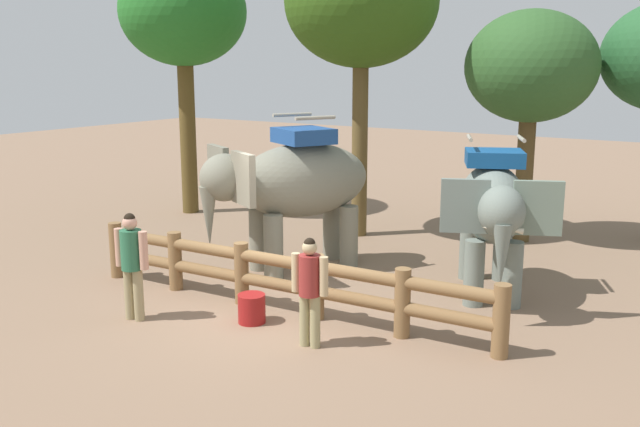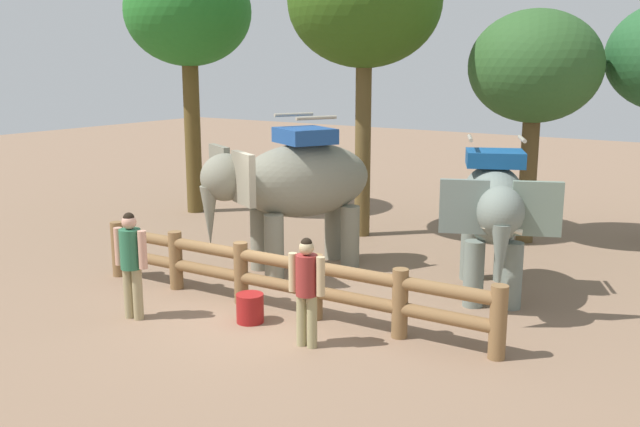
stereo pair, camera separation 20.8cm
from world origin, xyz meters
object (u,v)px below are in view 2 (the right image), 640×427
at_px(tree_far_right, 535,69).
at_px(feed_bucket, 250,308).
at_px(elephant_near_left, 294,184).
at_px(tourist_man_in_blue, 307,284).
at_px(tree_deep_back, 188,15).
at_px(elephant_center, 493,209).
at_px(tourist_woman_in_black, 131,258).
at_px(tree_far_left, 365,3).
at_px(log_fence, 277,275).

relative_size(tree_far_right, feed_bucket, 11.21).
bearing_deg(feed_bucket, elephant_near_left, 111.86).
distance_m(elephant_near_left, tourist_man_in_blue, 3.93).
height_order(tree_far_right, tree_deep_back, tree_deep_back).
distance_m(tree_deep_back, feed_bucket, 9.97).
bearing_deg(elephant_center, tourist_man_in_blue, -111.30).
relative_size(elephant_center, tree_deep_back, 0.49).
height_order(tourist_woman_in_black, feed_bucket, tourist_woman_in_black).
xyz_separation_m(tree_deep_back, feed_bucket, (6.54, -5.66, -4.96)).
height_order(tourist_woman_in_black, tree_far_right, tree_far_right).
bearing_deg(tree_far_left, tree_deep_back, -177.60).
xyz_separation_m(log_fence, tourist_man_in_blue, (1.25, -0.96, 0.33)).
relative_size(elephant_center, feed_bucket, 7.15).
bearing_deg(elephant_near_left, elephant_center, 8.00).
bearing_deg(tourist_man_in_blue, tourist_woman_in_black, -168.46).
relative_size(elephant_near_left, tree_deep_back, 0.53).
relative_size(tourist_man_in_blue, tree_far_right, 0.31).
height_order(tourist_woman_in_black, tourist_man_in_blue, tourist_woman_in_black).
height_order(log_fence, tree_deep_back, tree_deep_back).
bearing_deg(tree_far_right, tree_far_left, -155.94).
bearing_deg(log_fence, tree_far_left, 105.53).
relative_size(log_fence, tree_far_right, 1.48).
distance_m(elephant_near_left, tourist_woman_in_black, 3.73).
relative_size(log_fence, feed_bucket, 16.61).
bearing_deg(log_fence, tree_far_right, 73.97).
bearing_deg(elephant_near_left, tourist_woman_in_black, -98.53).
bearing_deg(elephant_center, elephant_near_left, -172.00).
xyz_separation_m(elephant_center, tourist_woman_in_black, (-4.31, -4.16, -0.55)).
height_order(tourist_woman_in_black, tree_far_left, tree_far_left).
bearing_deg(tourist_woman_in_black, tourist_man_in_blue, 11.54).
xyz_separation_m(tourist_man_in_blue, feed_bucket, (-1.29, 0.30, -0.70)).
xyz_separation_m(log_fence, tree_deep_back, (-6.57, 5.01, 4.58)).
bearing_deg(elephant_center, tourist_woman_in_black, -136.07).
bearing_deg(tree_far_left, feed_bucket, -76.44).
bearing_deg(tourist_woman_in_black, tree_far_right, 66.48).
distance_m(elephant_near_left, tree_far_right, 5.97).
bearing_deg(log_fence, tourist_woman_in_black, -137.12).
relative_size(log_fence, tree_deep_back, 1.14).
xyz_separation_m(log_fence, tree_far_left, (-1.45, 5.22, 4.65)).
bearing_deg(log_fence, elephant_center, 44.58).
height_order(log_fence, tourist_man_in_blue, tourist_man_in_blue).
bearing_deg(tourist_woman_in_black, tree_far_left, 88.13).
bearing_deg(tourist_man_in_blue, tree_far_right, 84.95).
relative_size(tree_far_left, tree_far_right, 1.32).
bearing_deg(tree_far_right, tourist_man_in_blue, -95.05).
bearing_deg(feed_bucket, elephant_center, 50.63).
relative_size(elephant_center, tourist_woman_in_black, 1.90).
xyz_separation_m(tourist_man_in_blue, tree_far_right, (0.68, 7.69, 2.92)).
distance_m(tourist_man_in_blue, tree_far_right, 8.25).
bearing_deg(tree_deep_back, tree_far_left, 2.40).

